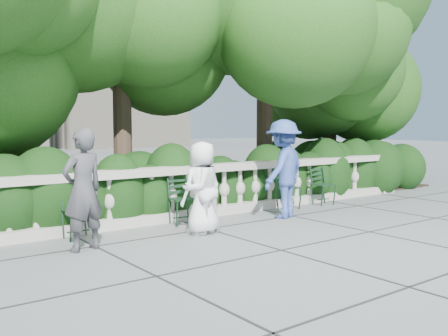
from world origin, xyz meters
TOP-DOWN VIEW (x-y plane):
  - ground at (0.00, 0.00)m, footprint 90.00×90.00m
  - balustrade at (0.00, 1.80)m, footprint 12.00×0.44m
  - shrub_hedge at (0.00, 3.00)m, footprint 15.00×2.60m
  - tree_canopy at (0.69, 3.19)m, footprint 15.04×6.52m
  - chair_b at (-2.51, 1.29)m, footprint 0.44×0.48m
  - chair_c at (-0.62, 1.30)m, footprint 0.51×0.54m
  - chair_d at (2.03, 1.27)m, footprint 0.52×0.55m
  - chair_e at (3.01, 1.23)m, footprint 0.48×0.52m
  - person_businessman at (-0.76, 0.58)m, footprint 0.76×0.53m
  - person_woman_grey at (-2.71, 0.68)m, footprint 0.70×0.54m
  - person_casual_man at (-0.79, 0.59)m, footprint 0.80×0.67m
  - person_older_blue at (1.27, 0.81)m, footprint 1.36×1.05m

SIDE VIEW (x-z plane):
  - ground at x=0.00m, z-range 0.00..0.00m
  - shrub_hedge at x=0.00m, z-range -0.85..0.85m
  - chair_b at x=-2.51m, z-range -0.42..0.42m
  - chair_c at x=-0.62m, z-range -0.42..0.42m
  - chair_d at x=2.03m, z-range -0.42..0.42m
  - chair_e at x=3.01m, z-range -0.42..0.42m
  - balustrade at x=0.00m, z-range -0.01..0.99m
  - person_casual_man at x=-0.79m, z-range 0.00..1.47m
  - person_businessman at x=-0.76m, z-range 0.00..1.50m
  - person_woman_grey at x=-2.71m, z-range 0.00..1.71m
  - person_older_blue at x=1.27m, z-range 0.00..1.86m
  - tree_canopy at x=0.69m, z-range 0.57..7.35m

